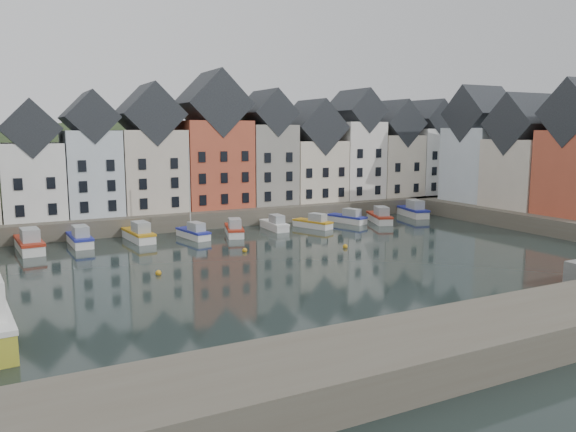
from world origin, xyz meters
TOP-DOWN VIEW (x-y plane):
  - ground at (0.00, 0.00)m, footprint 260.00×260.00m
  - far_quay at (0.00, 30.00)m, footprint 90.00×16.00m
  - right_quay at (37.00, 3.00)m, footprint 14.00×54.00m
  - near_wall at (-10.00, -22.00)m, footprint 50.00×6.00m
  - hillside at (0.02, 56.00)m, footprint 153.60×70.40m
  - far_terrace at (3.21, 28.00)m, footprint 72.37×8.16m
  - right_terrace at (36.00, 8.07)m, footprint 8.30×24.25m
  - mooring_buoys at (-4.00, 5.33)m, footprint 20.50×5.50m
  - boat_a at (-23.07, 18.19)m, footprint 2.68×7.14m
  - boat_b at (-18.18, 19.09)m, footprint 2.18×6.29m
  - boat_c at (-12.07, 18.64)m, footprint 2.52×6.49m
  - boat_d at (-6.26, 17.30)m, footprint 2.59×5.63m
  - boat_e at (-1.53, 16.88)m, footprint 3.42×6.12m
  - boat_f at (4.32, 18.14)m, footprint 1.88×5.51m
  - boat_g at (9.21, 17.08)m, footprint 3.42×5.57m
  - boat_h at (15.13, 18.32)m, footprint 3.38×5.82m
  - boat_i at (19.01, 16.59)m, footprint 4.06×6.60m
  - boat_j at (26.48, 18.97)m, footprint 3.63×7.16m

SIDE VIEW (x-z plane):
  - hillside at x=0.02m, z-range -49.96..14.04m
  - ground at x=0.00m, z-range 0.00..0.00m
  - mooring_buoys at x=-4.00m, z-range -0.10..0.40m
  - boat_g at x=9.21m, z-range -0.41..1.63m
  - boat_f at x=4.32m, z-range -0.42..1.67m
  - boat_h at x=15.13m, z-range -0.43..1.70m
  - boat_e at x=-1.53m, z-range -0.45..1.79m
  - boat_d at x=-6.26m, z-range -4.50..5.85m
  - boat_b at x=-18.18m, z-range -0.48..1.90m
  - boat_i at x=19.01m, z-range -0.49..1.93m
  - boat_c at x=-12.07m, z-range -0.49..1.94m
  - boat_j at x=26.48m, z-range -0.53..2.10m
  - boat_a at x=-23.07m, z-range -0.54..2.14m
  - far_quay at x=0.00m, z-range 0.00..2.00m
  - right_quay at x=37.00m, z-range 0.00..2.00m
  - near_wall at x=-10.00m, z-range 0.00..2.00m
  - far_terrace at x=3.21m, z-range -0.01..17.76m
  - right_terrace at x=36.00m, z-range 0.73..17.10m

